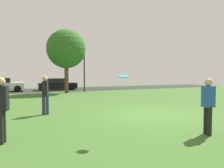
{
  "coord_description": "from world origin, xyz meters",
  "views": [
    {
      "loc": [
        -5.15,
        -7.32,
        1.77
      ],
      "look_at": [
        0.0,
        4.21,
        1.16
      ],
      "focal_mm": 31.86,
      "sensor_mm": 36.0,
      "label": 1
    }
  ],
  "objects_px": {
    "birch_tree_lone": "(66,49)",
    "street_lamp_post": "(84,70)",
    "parked_car_black": "(57,85)",
    "frisbee_disc": "(123,76)",
    "parked_car_white": "(2,85)",
    "person_thrower": "(208,104)",
    "person_bystander": "(45,93)",
    "person_catcher": "(1,107)"
  },
  "relations": [
    {
      "from": "person_thrower",
      "to": "parked_car_black",
      "type": "distance_m",
      "value": 19.07
    },
    {
      "from": "birch_tree_lone",
      "to": "street_lamp_post",
      "type": "distance_m",
      "value": 2.74
    },
    {
      "from": "person_catcher",
      "to": "street_lamp_post",
      "type": "distance_m",
      "value": 15.17
    },
    {
      "from": "birch_tree_lone",
      "to": "street_lamp_post",
      "type": "relative_size",
      "value": 1.33
    },
    {
      "from": "birch_tree_lone",
      "to": "person_bystander",
      "type": "distance_m",
      "value": 10.78
    },
    {
      "from": "person_catcher",
      "to": "frisbee_disc",
      "type": "distance_m",
      "value": 3.24
    },
    {
      "from": "frisbee_disc",
      "to": "parked_car_black",
      "type": "xyz_separation_m",
      "value": [
        1.0,
        18.3,
        -1.1
      ]
    },
    {
      "from": "person_bystander",
      "to": "street_lamp_post",
      "type": "bearing_deg",
      "value": -7.89
    },
    {
      "from": "frisbee_disc",
      "to": "street_lamp_post",
      "type": "distance_m",
      "value": 15.03
    },
    {
      "from": "birch_tree_lone",
      "to": "street_lamp_post",
      "type": "height_order",
      "value": "birch_tree_lone"
    },
    {
      "from": "parked_car_white",
      "to": "street_lamp_post",
      "type": "relative_size",
      "value": 0.91
    },
    {
      "from": "person_catcher",
      "to": "street_lamp_post",
      "type": "relative_size",
      "value": 0.38
    },
    {
      "from": "street_lamp_post",
      "to": "birch_tree_lone",
      "type": "bearing_deg",
      "value": -164.77
    },
    {
      "from": "parked_car_white",
      "to": "parked_car_black",
      "type": "xyz_separation_m",
      "value": [
        5.52,
        0.19,
        -0.04
      ]
    },
    {
      "from": "birch_tree_lone",
      "to": "frisbee_disc",
      "type": "height_order",
      "value": "birch_tree_lone"
    },
    {
      "from": "parked_car_white",
      "to": "birch_tree_lone",
      "type": "bearing_deg",
      "value": -34.25
    },
    {
      "from": "birch_tree_lone",
      "to": "person_thrower",
      "type": "bearing_deg",
      "value": -85.51
    },
    {
      "from": "street_lamp_post",
      "to": "parked_car_white",
      "type": "bearing_deg",
      "value": 156.0
    },
    {
      "from": "parked_car_white",
      "to": "street_lamp_post",
      "type": "bearing_deg",
      "value": -24.0
    },
    {
      "from": "birch_tree_lone",
      "to": "parked_car_black",
      "type": "height_order",
      "value": "birch_tree_lone"
    },
    {
      "from": "person_catcher",
      "to": "person_bystander",
      "type": "xyz_separation_m",
      "value": [
        1.39,
        3.4,
        -0.0
      ]
    },
    {
      "from": "person_thrower",
      "to": "parked_car_white",
      "type": "height_order",
      "value": "person_thrower"
    },
    {
      "from": "person_bystander",
      "to": "frisbee_disc",
      "type": "xyz_separation_m",
      "value": [
        1.63,
        -4.29,
        0.77
      ]
    },
    {
      "from": "birch_tree_lone",
      "to": "person_catcher",
      "type": "distance_m",
      "value": 14.31
    },
    {
      "from": "person_catcher",
      "to": "parked_car_black",
      "type": "relative_size",
      "value": 0.41
    },
    {
      "from": "parked_car_white",
      "to": "street_lamp_post",
      "type": "distance_m",
      "value": 8.55
    },
    {
      "from": "frisbee_disc",
      "to": "parked_car_black",
      "type": "relative_size",
      "value": 0.08
    },
    {
      "from": "parked_car_white",
      "to": "street_lamp_post",
      "type": "height_order",
      "value": "street_lamp_post"
    },
    {
      "from": "person_bystander",
      "to": "frisbee_disc",
      "type": "height_order",
      "value": "frisbee_disc"
    },
    {
      "from": "person_catcher",
      "to": "street_lamp_post",
      "type": "bearing_deg",
      "value": 82.38
    },
    {
      "from": "person_bystander",
      "to": "frisbee_disc",
      "type": "distance_m",
      "value": 4.66
    },
    {
      "from": "person_thrower",
      "to": "parked_car_black",
      "type": "xyz_separation_m",
      "value": [
        -1.42,
        19.01,
        -0.3
      ]
    },
    {
      "from": "frisbee_disc",
      "to": "person_thrower",
      "type": "bearing_deg",
      "value": -16.5
    },
    {
      "from": "person_thrower",
      "to": "person_catcher",
      "type": "distance_m",
      "value": 5.68
    },
    {
      "from": "birch_tree_lone",
      "to": "person_bystander",
      "type": "relative_size",
      "value": 3.53
    },
    {
      "from": "person_thrower",
      "to": "parked_car_white",
      "type": "bearing_deg",
      "value": -53.25
    },
    {
      "from": "person_bystander",
      "to": "parked_car_white",
      "type": "xyz_separation_m",
      "value": [
        -2.89,
        13.81,
        -0.29
      ]
    },
    {
      "from": "person_thrower",
      "to": "person_bystander",
      "type": "bearing_deg",
      "value": -34.54
    },
    {
      "from": "person_thrower",
      "to": "street_lamp_post",
      "type": "relative_size",
      "value": 0.37
    },
    {
      "from": "person_catcher",
      "to": "person_bystander",
      "type": "distance_m",
      "value": 3.67
    },
    {
      "from": "person_bystander",
      "to": "street_lamp_post",
      "type": "distance_m",
      "value": 11.52
    },
    {
      "from": "birch_tree_lone",
      "to": "parked_car_white",
      "type": "bearing_deg",
      "value": 145.75
    }
  ]
}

